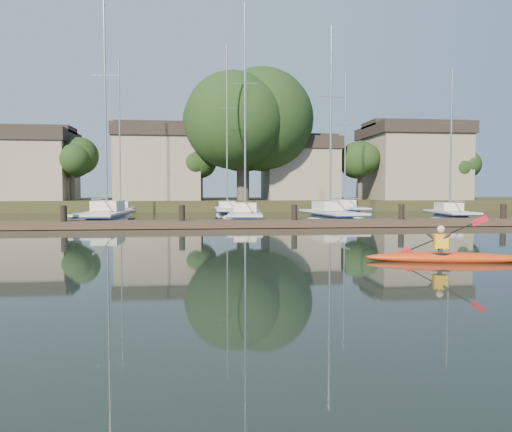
{
  "coord_description": "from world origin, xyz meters",
  "views": [
    {
      "loc": [
        -2.01,
        -12.42,
        1.99
      ],
      "look_at": [
        -0.34,
        2.6,
        1.2
      ],
      "focal_mm": 35.0,
      "sensor_mm": 36.0,
      "label": 1
    }
  ],
  "objects": [
    {
      "name": "ground",
      "position": [
        0.0,
        0.0,
        0.0
      ],
      "size": [
        160.0,
        160.0,
        0.0
      ],
      "primitive_type": "plane",
      "color": "black",
      "rests_on": "ground"
    },
    {
      "name": "kayak",
      "position": [
        4.74,
        0.69,
        0.17
      ],
      "size": [
        4.43,
        1.46,
        1.41
      ],
      "rotation": [
        0.0,
        0.0,
        -0.2
      ],
      "color": "#D24A10",
      "rests_on": "ground"
    },
    {
      "name": "dock",
      "position": [
        0.0,
        14.0,
        0.2
      ],
      "size": [
        34.0,
        2.0,
        1.8
      ],
      "color": "#483529",
      "rests_on": "ground"
    },
    {
      "name": "sailboat_1",
      "position": [
        -7.74,
        18.63,
        -0.21
      ],
      "size": [
        2.73,
        9.52,
        15.42
      ],
      "rotation": [
        0.0,
        0.0,
        -0.04
      ],
      "color": "white",
      "rests_on": "ground"
    },
    {
      "name": "sailboat_2",
      "position": [
        0.73,
        18.4,
        -0.18
      ],
      "size": [
        2.9,
        9.07,
        14.75
      ],
      "rotation": [
        0.0,
        0.0,
        -0.09
      ],
      "color": "white",
      "rests_on": "ground"
    },
    {
      "name": "sailboat_3",
      "position": [
        6.21,
        18.36,
        -0.2
      ],
      "size": [
        3.13,
        8.66,
        13.66
      ],
      "rotation": [
        0.0,
        0.0,
        0.11
      ],
      "color": "white",
      "rests_on": "ground"
    },
    {
      "name": "sailboat_4",
      "position": [
        14.59,
        19.19,
        -0.18
      ],
      "size": [
        2.73,
        6.81,
        11.26
      ],
      "rotation": [
        0.0,
        0.0,
        -0.11
      ],
      "color": "white",
      "rests_on": "ground"
    },
    {
      "name": "sailboat_5",
      "position": [
        -8.31,
        27.76,
        -0.17
      ],
      "size": [
        2.38,
        8.18,
        13.37
      ],
      "rotation": [
        0.0,
        0.0,
        0.06
      ],
      "color": "white",
      "rests_on": "ground"
    },
    {
      "name": "sailboat_6",
      "position": [
        0.07,
        26.86,
        -0.17
      ],
      "size": [
        1.97,
        9.09,
        14.44
      ],
      "rotation": [
        0.0,
        0.0,
        -0.01
      ],
      "color": "white",
      "rests_on": "ground"
    },
    {
      "name": "sailboat_7",
      "position": [
        9.83,
        27.48,
        -0.19
      ],
      "size": [
        2.42,
        7.98,
        12.73
      ],
      "rotation": [
        0.0,
        0.0,
        0.04
      ],
      "color": "white",
      "rests_on": "ground"
    },
    {
      "name": "shore",
      "position": [
        1.61,
        40.29,
        3.23
      ],
      "size": [
        90.0,
        25.25,
        12.75
      ],
      "color": "#30371B",
      "rests_on": "ground"
    }
  ]
}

